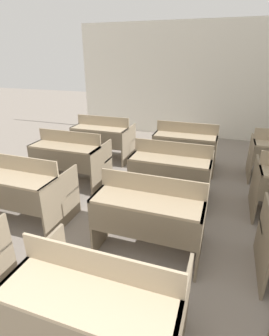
{
  "coord_description": "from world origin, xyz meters",
  "views": [
    {
      "loc": [
        0.73,
        0.01,
        2.09
      ],
      "look_at": [
        -0.26,
        2.86,
        0.79
      ],
      "focal_mm": 28.0,
      "sensor_mm": 36.0,
      "label": 1
    }
  ],
  "objects_px": {
    "bench_third_center": "(171,170)",
    "bench_back_left": "(103,137)",
    "bench_back_center": "(185,145)",
    "bench_third_left": "(71,157)",
    "bench_front_center": "(100,303)",
    "bench_second_left": "(22,188)",
    "bench_second_center": "(151,213)"
  },
  "relations": [
    {
      "from": "bench_second_center",
      "to": "bench_third_left",
      "type": "height_order",
      "value": "same"
    },
    {
      "from": "bench_front_center",
      "to": "bench_third_left",
      "type": "xyz_separation_m",
      "value": [
        -1.76,
        2.47,
        0.0
      ]
    },
    {
      "from": "bench_second_center",
      "to": "bench_third_left",
      "type": "relative_size",
      "value": 1.0
    },
    {
      "from": "bench_front_center",
      "to": "bench_second_center",
      "type": "xyz_separation_m",
      "value": [
        0.02,
        1.24,
        0.0
      ]
    },
    {
      "from": "bench_second_center",
      "to": "bench_third_center",
      "type": "relative_size",
      "value": 1.0
    },
    {
      "from": "bench_front_center",
      "to": "bench_back_left",
      "type": "bearing_deg",
      "value": 115.02
    },
    {
      "from": "bench_back_left",
      "to": "bench_second_center",
      "type": "bearing_deg",
      "value": -54.67
    },
    {
      "from": "bench_back_center",
      "to": "bench_second_center",
      "type": "bearing_deg",
      "value": -89.83
    },
    {
      "from": "bench_third_center",
      "to": "bench_third_left",
      "type": "bearing_deg",
      "value": 179.65
    },
    {
      "from": "bench_third_left",
      "to": "bench_back_left",
      "type": "height_order",
      "value": "same"
    },
    {
      "from": "bench_third_center",
      "to": "bench_back_center",
      "type": "xyz_separation_m",
      "value": [
        0.02,
        1.27,
        0.0
      ]
    },
    {
      "from": "bench_second_center",
      "to": "bench_back_center",
      "type": "distance_m",
      "value": 2.5
    },
    {
      "from": "bench_front_center",
      "to": "bench_second_left",
      "type": "bearing_deg",
      "value": 144.43
    },
    {
      "from": "bench_second_left",
      "to": "bench_second_center",
      "type": "bearing_deg",
      "value": -0.19
    },
    {
      "from": "bench_second_center",
      "to": "bench_back_center",
      "type": "xyz_separation_m",
      "value": [
        -0.01,
        2.5,
        0.0
      ]
    },
    {
      "from": "bench_second_left",
      "to": "bench_third_center",
      "type": "bearing_deg",
      "value": 35.08
    },
    {
      "from": "bench_second_center",
      "to": "bench_back_center",
      "type": "bearing_deg",
      "value": 90.17
    },
    {
      "from": "bench_second_center",
      "to": "bench_back_center",
      "type": "relative_size",
      "value": 1.0
    },
    {
      "from": "bench_front_center",
      "to": "bench_third_center",
      "type": "relative_size",
      "value": 1.0
    },
    {
      "from": "bench_back_left",
      "to": "bench_back_center",
      "type": "relative_size",
      "value": 1.0
    },
    {
      "from": "bench_second_left",
      "to": "bench_third_center",
      "type": "relative_size",
      "value": 1.0
    },
    {
      "from": "bench_third_center",
      "to": "bench_back_left",
      "type": "relative_size",
      "value": 1.0
    },
    {
      "from": "bench_front_center",
      "to": "bench_third_left",
      "type": "distance_m",
      "value": 3.04
    },
    {
      "from": "bench_third_center",
      "to": "bench_back_center",
      "type": "bearing_deg",
      "value": 89.32
    },
    {
      "from": "bench_second_center",
      "to": "bench_third_center",
      "type": "xyz_separation_m",
      "value": [
        -0.02,
        1.23,
        0.0
      ]
    },
    {
      "from": "bench_second_left",
      "to": "bench_third_left",
      "type": "relative_size",
      "value": 1.0
    },
    {
      "from": "bench_third_left",
      "to": "bench_third_center",
      "type": "height_order",
      "value": "same"
    },
    {
      "from": "bench_third_left",
      "to": "bench_back_center",
      "type": "relative_size",
      "value": 1.0
    },
    {
      "from": "bench_second_left",
      "to": "bench_third_left",
      "type": "height_order",
      "value": "same"
    },
    {
      "from": "bench_second_center",
      "to": "bench_front_center",
      "type": "bearing_deg",
      "value": -91.09
    },
    {
      "from": "bench_third_left",
      "to": "bench_back_left",
      "type": "bearing_deg",
      "value": 88.62
    },
    {
      "from": "bench_second_left",
      "to": "bench_third_left",
      "type": "distance_m",
      "value": 1.23
    }
  ]
}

